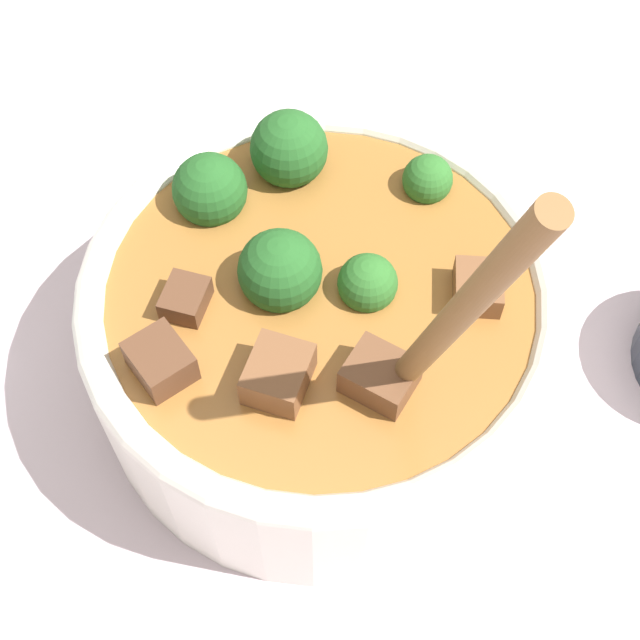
{
  "coord_description": "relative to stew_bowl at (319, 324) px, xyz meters",
  "views": [
    {
      "loc": [
        0.05,
        -0.24,
        0.45
      ],
      "look_at": [
        0.0,
        0.0,
        0.06
      ],
      "focal_mm": 50.0,
      "sensor_mm": 36.0,
      "label": 1
    }
  ],
  "objects": [
    {
      "name": "ground_plane",
      "position": [
        0.0,
        -0.0,
        -0.05
      ],
      "size": [
        4.0,
        4.0,
        0.0
      ],
      "primitive_type": "plane",
      "color": "silver"
    },
    {
      "name": "stew_bowl",
      "position": [
        0.0,
        0.0,
        0.0
      ],
      "size": [
        0.24,
        0.24,
        0.26
      ],
      "color": "white",
      "rests_on": "ground_plane"
    }
  ]
}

